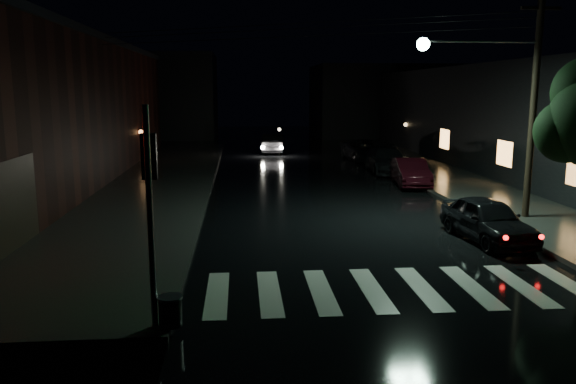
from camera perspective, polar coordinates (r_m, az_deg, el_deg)
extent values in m
plane|color=black|center=(12.67, -1.77, -10.99)|extent=(120.00, 120.00, 0.00)
cube|color=#282826|center=(26.54, -14.30, 0.19)|extent=(6.00, 44.00, 0.15)
cube|color=#282826|center=(28.25, 17.28, 0.65)|extent=(4.00, 44.00, 0.15)
cube|color=black|center=(34.64, 25.89, 6.66)|extent=(10.00, 40.00, 6.00)
cube|color=black|center=(57.55, -14.46, 9.43)|extent=(14.00, 10.00, 8.00)
cube|color=black|center=(58.64, 9.68, 9.13)|extent=(14.00, 10.00, 7.00)
cube|color=beige|center=(13.61, 11.02, -9.62)|extent=(9.00, 3.00, 0.01)
cylinder|color=slate|center=(10.68, -13.81, -2.72)|extent=(0.12, 0.12, 4.20)
cylinder|color=black|center=(11.19, -11.85, -11.85)|extent=(0.44, 0.44, 0.55)
cylinder|color=slate|center=(11.08, -11.91, -10.43)|extent=(0.48, 0.48, 0.04)
cube|color=black|center=(10.66, -13.93, 3.54)|extent=(0.28, 0.16, 0.85)
sphere|color=#0CFF33|center=(10.78, -13.80, 2.27)|extent=(0.20, 0.20, 0.20)
sphere|color=black|center=(17.80, 26.47, 5.54)|extent=(1.80, 1.80, 1.80)
cylinder|color=black|center=(21.34, 23.69, 8.26)|extent=(0.24, 0.24, 8.00)
cube|color=black|center=(21.50, 24.33, 16.66)|extent=(1.40, 0.10, 0.10)
cylinder|color=slate|center=(20.52, 19.05, 14.25)|extent=(4.00, 0.08, 0.08)
sphere|color=#BFFFD8|center=(19.81, 13.57, 14.39)|extent=(0.44, 0.44, 0.44)
imported|color=black|center=(18.35, 19.61, -2.65)|extent=(1.97, 4.08, 1.34)
imported|color=black|center=(27.86, 12.34, 1.98)|extent=(1.87, 4.19, 1.34)
imported|color=black|center=(32.15, 9.99, 3.22)|extent=(2.22, 4.94, 1.41)
imported|color=black|center=(37.38, 7.87, 4.22)|extent=(2.65, 5.06, 1.36)
imported|color=black|center=(41.58, -1.51, 4.96)|extent=(1.89, 4.41, 1.41)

